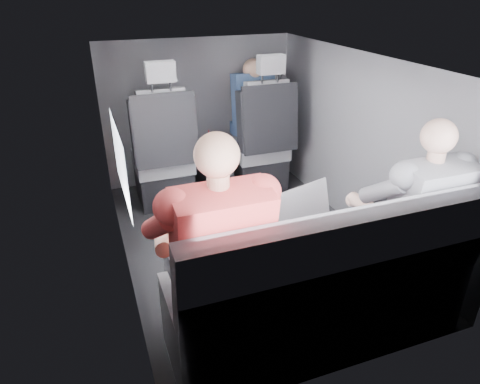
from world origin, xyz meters
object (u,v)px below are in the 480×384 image
object	(u,v)px
laptop_black	(400,202)
laptop_silver	(290,218)
soda_cup	(209,149)
laptop_white	(202,232)
center_console	(213,174)
passenger_rear_left	(213,252)
water_bottle	(224,148)
passenger_rear_right	(407,216)
passenger_front_right	(253,105)
front_seat_right	(260,149)
rear_bench	(320,295)
front_seat_left	(164,162)

from	to	relation	value
laptop_black	laptop_silver	bearing A→B (deg)	176.22
soda_cup	laptop_white	size ratio (longest dim) A/B	0.62
center_console	passenger_rear_left	world-z (taller)	passenger_rear_left
water_bottle	passenger_rear_right	xyz separation A→B (m)	(0.49, -1.74, 0.15)
passenger_front_right	water_bottle	bearing A→B (deg)	-140.67
center_console	water_bottle	distance (m)	0.30
front_seat_right	rear_bench	distance (m)	1.96
water_bottle	passenger_rear_left	bearing A→B (deg)	-109.97
rear_bench	passenger_rear_left	world-z (taller)	passenger_rear_left
center_console	passenger_rear_right	size ratio (longest dim) A/B	0.40
front_seat_left	front_seat_right	size ratio (longest dim) A/B	1.00
center_console	rear_bench	bearing A→B (deg)	-90.00
front_seat_right	center_console	bearing A→B (deg)	174.93
passenger_rear_left	center_console	bearing A→B (deg)	73.30
front_seat_right	passenger_rear_right	xyz separation A→B (m)	(0.12, -1.81, 0.22)
center_console	laptop_white	distance (m)	1.78
laptop_black	passenger_rear_left	distance (m)	1.19
soda_cup	passenger_rear_right	size ratio (longest dim) A/B	0.20
front_seat_left	laptop_white	xyz separation A→B (m)	(-0.10, -1.59, 0.23)
laptop_white	passenger_front_right	world-z (taller)	passenger_front_right
soda_cup	laptop_black	bearing A→B (deg)	-68.02
laptop_white	passenger_rear_right	distance (m)	1.14
rear_bench	passenger_front_right	world-z (taller)	passenger_front_right
water_bottle	center_console	bearing A→B (deg)	128.03
laptop_white	passenger_rear_left	bearing A→B (deg)	-91.81
soda_cup	water_bottle	world-z (taller)	soda_cup
front_seat_left	passenger_rear_left	bearing A→B (deg)	-93.30
front_seat_left	rear_bench	bearing A→B (deg)	-76.69
front_seat_right	laptop_black	xyz separation A→B (m)	(0.18, -1.67, 0.23)
soda_cup	passenger_rear_right	bearing A→B (deg)	-71.18
rear_bench	passenger_rear_right	world-z (taller)	passenger_rear_right
front_seat_left	laptop_white	world-z (taller)	front_seat_left
front_seat_left	water_bottle	world-z (taller)	front_seat_left
soda_cup	passenger_rear_right	distance (m)	1.91
front_seat_left	water_bottle	bearing A→B (deg)	-6.70
front_seat_left	laptop_black	bearing A→B (deg)	-57.15
water_bottle	passenger_rear_left	xyz separation A→B (m)	(-0.63, -1.75, 0.17)
front_seat_right	rear_bench	bearing A→B (deg)	-103.31
water_bottle	laptop_silver	xyz separation A→B (m)	(-0.14, -1.56, 0.17)
laptop_white	laptop_black	xyz separation A→B (m)	(1.18, -0.08, -0.00)
front_seat_left	passenger_rear_left	size ratio (longest dim) A/B	1.00
rear_bench	passenger_rear_right	xyz separation A→B (m)	(0.57, 0.10, 0.31)
soda_cup	laptop_silver	xyz separation A→B (m)	(-0.02, -1.62, 0.18)
laptop_black	passenger_front_right	size ratio (longest dim) A/B	0.45
center_console	rear_bench	xyz separation A→B (m)	(-0.00, -1.94, 0.11)
center_console	laptop_silver	world-z (taller)	laptop_silver
passenger_rear_left	soda_cup	bearing A→B (deg)	74.14
laptop_silver	passenger_front_right	size ratio (longest dim) A/B	0.63
water_bottle	laptop_silver	bearing A→B (deg)	-95.09
center_console	laptop_silver	size ratio (longest dim) A/B	1.03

